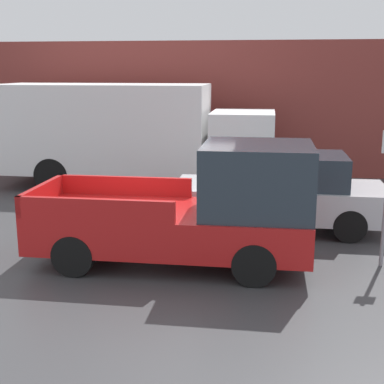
% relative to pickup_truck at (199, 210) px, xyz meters
% --- Properties ---
extents(ground_plane, '(60.00, 60.00, 0.00)m').
position_rel_pickup_truck_xyz_m(ground_plane, '(-0.69, 0.40, -1.03)').
color(ground_plane, '#3D3D3F').
extents(building_wall, '(28.00, 0.15, 4.45)m').
position_rel_pickup_truck_xyz_m(building_wall, '(-0.69, 8.73, 1.20)').
color(building_wall, brown).
rests_on(building_wall, ground).
extents(pickup_truck, '(5.05, 2.04, 2.27)m').
position_rel_pickup_truck_xyz_m(pickup_truck, '(0.00, 0.00, 0.00)').
color(pickup_truck, red).
rests_on(pickup_truck, ground).
extents(car, '(4.71, 1.89, 1.71)m').
position_rel_pickup_truck_xyz_m(car, '(1.53, 2.54, -0.17)').
color(car, silver).
rests_on(car, ground).
extents(delivery_truck, '(8.23, 2.44, 3.10)m').
position_rel_pickup_truck_xyz_m(delivery_truck, '(-3.03, 6.28, 0.67)').
color(delivery_truck, white).
rests_on(delivery_truck, ground).
extents(newspaper_box, '(0.45, 0.40, 1.00)m').
position_rel_pickup_truck_xyz_m(newspaper_box, '(-3.14, 8.41, -0.53)').
color(newspaper_box, '#194CB2').
rests_on(newspaper_box, ground).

